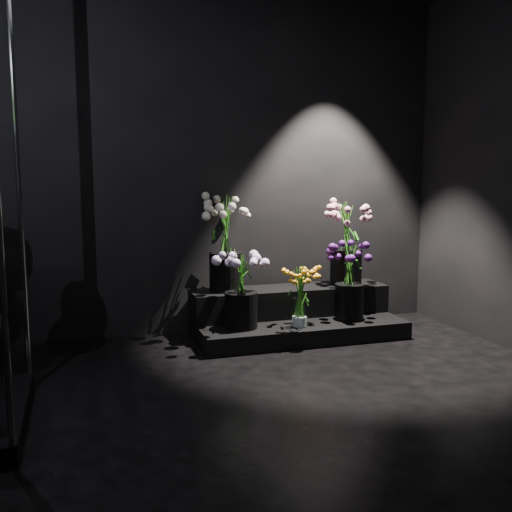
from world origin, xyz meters
name	(u,v)px	position (x,y,z in m)	size (l,w,h in m)	color
floor	(300,425)	(0.00, 0.00, 0.00)	(4.00, 4.00, 0.00)	black
wall_back	(211,163)	(0.00, 2.00, 1.40)	(4.00, 4.00, 0.00)	black
display_riser	(294,315)	(0.61, 1.67, 0.15)	(1.66, 0.74, 0.37)	black
bouquet_orange_bells	(300,295)	(0.54, 1.37, 0.39)	(0.37, 0.37, 0.47)	white
bouquet_lilac	(241,283)	(0.10, 1.47, 0.49)	(0.44, 0.44, 0.60)	black
bouquet_purple	(350,278)	(1.01, 1.47, 0.48)	(0.39, 0.39, 0.61)	black
bouquet_cream_roses	(226,238)	(0.07, 1.80, 0.80)	(0.51, 0.51, 0.76)	black
bouquet_pink_roses	(346,239)	(1.11, 1.73, 0.76)	(0.49, 0.49, 0.70)	black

